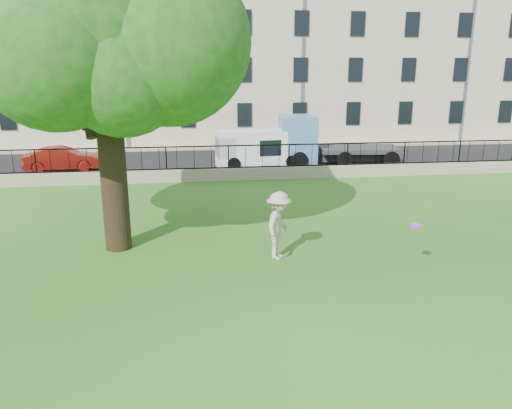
{
  "coord_description": "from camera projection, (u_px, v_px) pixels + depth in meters",
  "views": [
    {
      "loc": [
        -1.81,
        -12.0,
        5.42
      ],
      "look_at": [
        0.23,
        3.5,
        1.08
      ],
      "focal_mm": 35.0,
      "sensor_mm": 36.0,
      "label": 1
    }
  ],
  "objects": [
    {
      "name": "frisbee",
      "position": [
        416.0,
        226.0,
        13.14
      ],
      "size": [
        0.32,
        0.31,
        0.12
      ],
      "primitive_type": "cylinder",
      "rotation": [
        0.21,
        -0.14,
        0.17
      ],
      "color": "#9F2AEF"
    },
    {
      "name": "blue_truck",
      "position": [
        338.0,
        140.0,
        28.3
      ],
      "size": [
        6.78,
        2.98,
        2.76
      ],
      "primitive_type": "cube",
      "rotation": [
        0.0,
        0.0,
        -0.1
      ],
      "color": "#548AC6",
      "rests_on": "street"
    },
    {
      "name": "street",
      "position": [
        223.0,
        162.0,
        29.09
      ],
      "size": [
        60.0,
        9.0,
        0.01
      ],
      "primitive_type": "cube",
      "color": "black",
      "rests_on": "ground"
    },
    {
      "name": "tree",
      "position": [
        97.0,
        20.0,
        13.69
      ],
      "size": [
        8.07,
        6.27,
        10.0
      ],
      "color": "black",
      "rests_on": "ground"
    },
    {
      "name": "white_van",
      "position": [
        260.0,
        148.0,
        27.84
      ],
      "size": [
        4.9,
        2.24,
        2.0
      ],
      "primitive_type": "cube",
      "rotation": [
        0.0,
        0.0,
        0.08
      ],
      "color": "white",
      "rests_on": "street"
    },
    {
      "name": "ground",
      "position": [
        265.0,
        279.0,
        13.14
      ],
      "size": [
        120.0,
        120.0,
        0.0
      ],
      "primitive_type": "plane",
      "color": "#2E6618",
      "rests_on": "ground"
    },
    {
      "name": "red_sedan",
      "position": [
        63.0,
        159.0,
        26.6
      ],
      "size": [
        4.02,
        1.72,
        1.29
      ],
      "primitive_type": "imported",
      "rotation": [
        0.0,
        0.0,
        1.66
      ],
      "color": "maroon",
      "rests_on": "street"
    },
    {
      "name": "iron_railing",
      "position": [
        229.0,
        157.0,
        24.3
      ],
      "size": [
        50.0,
        0.05,
        1.13
      ],
      "color": "black",
      "rests_on": "retaining_wall"
    },
    {
      "name": "building_row",
      "position": [
        211.0,
        46.0,
        37.62
      ],
      "size": [
        56.4,
        10.4,
        13.8
      ],
      "color": "beige",
      "rests_on": "ground"
    },
    {
      "name": "sidewalk",
      "position": [
        217.0,
        148.0,
        34.05
      ],
      "size": [
        60.0,
        1.4,
        0.12
      ],
      "primitive_type": "cube",
      "color": "tan",
      "rests_on": "ground"
    },
    {
      "name": "retaining_wall",
      "position": [
        229.0,
        174.0,
        24.53
      ],
      "size": [
        50.0,
        0.4,
        0.6
      ],
      "primitive_type": "cube",
      "color": "tan",
      "rests_on": "ground"
    },
    {
      "name": "man",
      "position": [
        279.0,
        226.0,
        14.34
      ],
      "size": [
        1.24,
        1.48,
        1.99
      ],
      "primitive_type": "imported",
      "rotation": [
        0.0,
        0.0,
        1.11
      ],
      "color": "#BEB39A",
      "rests_on": "ground"
    }
  ]
}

